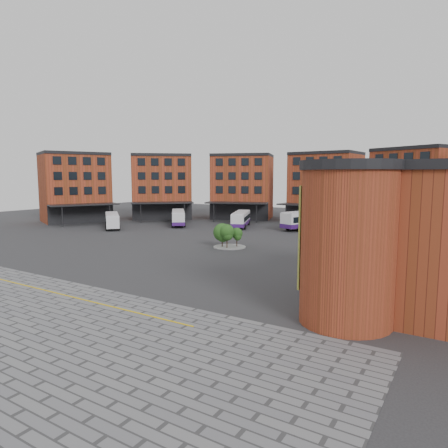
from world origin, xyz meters
The scene contains 11 objects.
ground centered at (0.00, 0.00, 0.00)m, with size 160.00×160.00×0.00m, color #28282B.
yellow_line centered at (2.00, -14.00, 0.03)m, with size 26.00×0.15×0.02m, color gold.
main_building centered at (-4.77, 38.25, 7.23)m, with size 94.14×42.48×14.60m.
tree_island centered at (1.79, 11.46, 1.88)m, with size 4.40×4.40×3.30m.
bus_a centered at (-26.90, 17.63, 1.64)m, with size 8.84×8.11×2.77m.
bus_b centered at (-19.31, 27.71, 1.59)m, with size 8.39×9.59×2.93m.
bus_c centered at (-7.43, 31.78, 1.59)m, with size 6.11×10.55×2.93m.
bus_d centered at (4.42, 35.69, 1.81)m, with size 6.57×12.09×3.34m.
bus_e centered at (16.98, 31.22, 1.85)m, with size 5.07×12.40×3.41m.
bus_f centered at (22.08, 24.64, 1.65)m, with size 9.59×9.21×3.05m.
blue_car centered at (22.51, -4.89, 0.74)m, with size 1.57×4.51×1.49m, color #0D1FA9.
Camera 1 is at (29.67, -33.84, 9.60)m, focal length 32.00 mm.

